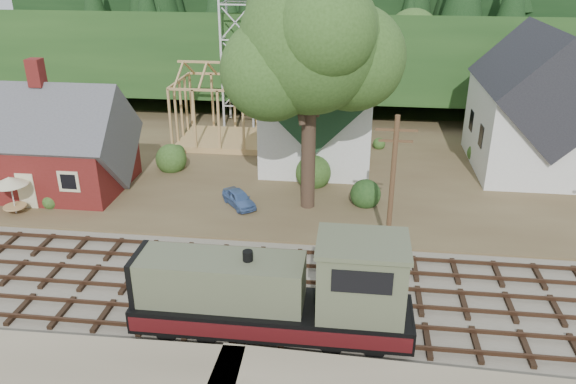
# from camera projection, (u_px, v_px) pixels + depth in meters

# --- Properties ---
(ground) EXTENTS (140.00, 140.00, 0.00)m
(ground) POSITION_uv_depth(u_px,v_px,m) (250.00, 293.00, 28.18)
(ground) COLOR #384C1E
(ground) RESTS_ON ground
(railroad_bed) EXTENTS (64.00, 11.00, 0.16)m
(railroad_bed) POSITION_uv_depth(u_px,v_px,m) (250.00, 292.00, 28.15)
(railroad_bed) COLOR #726B5B
(railroad_bed) RESTS_ON ground
(village_flat) EXTENTS (64.00, 26.00, 0.30)m
(village_flat) POSITION_uv_depth(u_px,v_px,m) (292.00, 163.00, 44.46)
(village_flat) COLOR brown
(village_flat) RESTS_ON ground
(hillside) EXTENTS (70.00, 28.96, 12.74)m
(hillside) POSITION_uv_depth(u_px,v_px,m) (315.00, 93.00, 66.31)
(hillside) COLOR #1E3F19
(hillside) RESTS_ON ground
(ridge) EXTENTS (80.00, 20.00, 12.00)m
(ridge) POSITION_uv_depth(u_px,v_px,m) (324.00, 66.00, 80.83)
(ridge) COLOR black
(ridge) RESTS_ON ground
(depot) EXTENTS (10.80, 7.41, 9.00)m
(depot) POSITION_uv_depth(u_px,v_px,m) (50.00, 148.00, 38.66)
(depot) COLOR maroon
(depot) RESTS_ON village_flat
(church) EXTENTS (8.40, 15.17, 13.00)m
(church) POSITION_uv_depth(u_px,v_px,m) (320.00, 97.00, 43.73)
(church) COLOR silver
(church) RESTS_ON village_flat
(farmhouse) EXTENTS (8.40, 10.80, 10.60)m
(farmhouse) POSITION_uv_depth(u_px,v_px,m) (535.00, 110.00, 41.44)
(farmhouse) COLOR silver
(farmhouse) RESTS_ON village_flat
(timber_frame) EXTENTS (8.20, 6.20, 6.99)m
(timber_frame) POSITION_uv_depth(u_px,v_px,m) (227.00, 109.00, 47.50)
(timber_frame) COLOR tan
(timber_frame) RESTS_ON village_flat
(lattice_tower) EXTENTS (3.20, 3.20, 12.12)m
(lattice_tower) POSITION_uv_depth(u_px,v_px,m) (238.00, 18.00, 50.21)
(lattice_tower) COLOR silver
(lattice_tower) RESTS_ON village_flat
(big_tree) EXTENTS (10.90, 8.40, 14.70)m
(big_tree) POSITION_uv_depth(u_px,v_px,m) (313.00, 53.00, 32.96)
(big_tree) COLOR #38281E
(big_tree) RESTS_ON village_flat
(telegraph_pole_near) EXTENTS (2.20, 0.28, 8.00)m
(telegraph_pole_near) POSITION_uv_depth(u_px,v_px,m) (392.00, 182.00, 30.40)
(telegraph_pole_near) COLOR #4C331E
(telegraph_pole_near) RESTS_ON ground
(locomotive) EXTENTS (12.05, 3.01, 4.82)m
(locomotive) POSITION_uv_depth(u_px,v_px,m) (282.00, 294.00, 24.36)
(locomotive) COLOR black
(locomotive) RESTS_ON railroad_bed
(car_blue) EXTENTS (2.90, 3.25, 1.07)m
(car_blue) POSITION_uv_depth(u_px,v_px,m) (239.00, 198.00, 36.70)
(car_blue) COLOR #5275B0
(car_blue) RESTS_ON village_flat
(car_red) EXTENTS (4.61, 3.22, 1.17)m
(car_red) POSITION_uv_depth(u_px,v_px,m) (535.00, 170.00, 41.23)
(car_red) COLOR #AE0D2B
(car_red) RESTS_ON village_flat
(patio_set) EXTENTS (2.23, 2.23, 2.48)m
(patio_set) POSITION_uv_depth(u_px,v_px,m) (10.00, 183.00, 35.09)
(patio_set) COLOR silver
(patio_set) RESTS_ON village_flat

